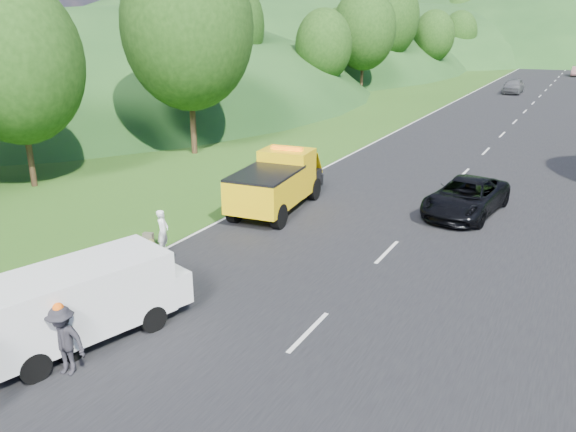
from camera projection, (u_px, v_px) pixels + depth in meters
The scene contains 13 objects.
ground at pixel (251, 278), 17.42m from camera, with size 320.00×320.00×0.00m, color #38661E.
road_surface at pixel (525, 112), 49.12m from camera, with size 14.00×200.00×0.02m, color black.
tree_line_left at pixel (371, 80), 75.68m from camera, with size 14.00×140.00×14.00m, color #2D5619, non-canonical shape.
tow_truck at pixel (277, 182), 23.32m from camera, with size 2.79×6.03×2.50m.
white_van at pixel (81, 300), 13.69m from camera, with size 3.90×6.11×2.01m.
woman at pixel (165, 253), 19.33m from camera, with size 0.56×0.41×1.54m, color white.
child at pixel (153, 271), 17.91m from camera, with size 0.52×0.41×1.07m, color tan.
worker at pixel (68, 373), 12.74m from camera, with size 1.09×0.62×1.68m, color black.
suitcase at pixel (149, 240), 19.66m from camera, with size 0.35×0.20×0.57m, color brown.
spare_tire at pixel (70, 357), 13.35m from camera, with size 0.59×0.59×0.20m, color black.
passing_suv at pixel (464, 214), 23.22m from camera, with size 2.39×5.17×1.44m, color black.
dist_car_a at pixel (513, 93), 61.37m from camera, with size 1.85×4.59×1.57m, color #48494D.
dist_car_b at pixel (576, 76), 79.97m from camera, with size 1.40×4.01×1.32m, color brown.
Camera 1 is at (8.62, -13.29, 7.59)m, focal length 35.00 mm.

